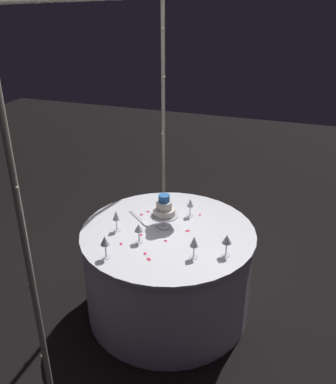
# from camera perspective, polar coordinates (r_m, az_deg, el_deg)

# --- Properties ---
(ground_plane) EXTENTS (12.00, 12.00, 0.00)m
(ground_plane) POSITION_cam_1_polar(r_m,az_deg,el_deg) (3.61, 0.00, -15.64)
(ground_plane) COLOR black
(decorative_arch) EXTENTS (2.19, 0.06, 2.38)m
(decorative_arch) POSITION_cam_1_polar(r_m,az_deg,el_deg) (2.99, -7.77, 9.35)
(decorative_arch) COLOR #B7B29E
(decorative_arch) RESTS_ON ground
(main_table) EXTENTS (1.34, 1.34, 0.75)m
(main_table) POSITION_cam_1_polar(r_m,az_deg,el_deg) (3.37, 0.00, -10.84)
(main_table) COLOR white
(main_table) RESTS_ON ground
(tiered_cake) EXTENTS (0.22, 0.22, 0.27)m
(tiered_cake) POSITION_cam_1_polar(r_m,az_deg,el_deg) (3.14, -0.54, -2.41)
(tiered_cake) COLOR silver
(tiered_cake) RESTS_ON main_table
(wine_glass_0) EXTENTS (0.06, 0.06, 0.15)m
(wine_glass_0) POSITION_cam_1_polar(r_m,az_deg,el_deg) (2.98, -4.07, -5.06)
(wine_glass_0) COLOR silver
(wine_glass_0) RESTS_ON main_table
(wine_glass_1) EXTENTS (0.06, 0.06, 0.15)m
(wine_glass_1) POSITION_cam_1_polar(r_m,az_deg,el_deg) (3.32, 3.09, -1.66)
(wine_glass_1) COLOR silver
(wine_glass_1) RESTS_ON main_table
(wine_glass_2) EXTENTS (0.06, 0.06, 0.17)m
(wine_glass_2) POSITION_cam_1_polar(r_m,az_deg,el_deg) (2.80, 3.63, -6.97)
(wine_glass_2) COLOR silver
(wine_glass_2) RESTS_ON main_table
(wine_glass_3) EXTENTS (0.06, 0.06, 0.17)m
(wine_glass_3) POSITION_cam_1_polar(r_m,az_deg,el_deg) (3.13, -7.17, -3.40)
(wine_glass_3) COLOR silver
(wine_glass_3) RESTS_ON main_table
(wine_glass_4) EXTENTS (0.07, 0.07, 0.17)m
(wine_glass_4) POSITION_cam_1_polar(r_m,az_deg,el_deg) (2.83, -8.70, -6.79)
(wine_glass_4) COLOR silver
(wine_glass_4) RESTS_ON main_table
(wine_glass_5) EXTENTS (0.07, 0.07, 0.17)m
(wine_glass_5) POSITION_cam_1_polar(r_m,az_deg,el_deg) (2.85, 8.13, -6.56)
(wine_glass_5) COLOR silver
(wine_glass_5) RESTS_ON main_table
(cake_knife) EXTENTS (0.21, 0.24, 0.01)m
(cake_knife) POSITION_cam_1_polar(r_m,az_deg,el_deg) (3.31, -3.97, -3.79)
(cake_knife) COLOR silver
(cake_knife) RESTS_ON main_table
(rose_petal_0) EXTENTS (0.03, 0.02, 0.00)m
(rose_petal_0) POSITION_cam_1_polar(r_m,az_deg,el_deg) (3.11, -3.75, -5.93)
(rose_petal_0) COLOR #E02D47
(rose_petal_0) RESTS_ON main_table
(rose_petal_1) EXTENTS (0.02, 0.03, 0.00)m
(rose_petal_1) POSITION_cam_1_polar(r_m,az_deg,el_deg) (3.20, -3.79, -5.02)
(rose_petal_1) COLOR #E02D47
(rose_petal_1) RESTS_ON main_table
(rose_petal_2) EXTENTS (0.03, 0.04, 0.00)m
(rose_petal_2) POSITION_cam_1_polar(r_m,az_deg,el_deg) (3.04, -0.32, -6.74)
(rose_petal_2) COLOR #E02D47
(rose_petal_2) RESTS_ON main_table
(rose_petal_3) EXTENTS (0.04, 0.05, 0.00)m
(rose_petal_3) POSITION_cam_1_polar(r_m,az_deg,el_deg) (3.16, 2.74, -5.36)
(rose_petal_3) COLOR #E02D47
(rose_petal_3) RESTS_ON main_table
(rose_petal_4) EXTENTS (0.04, 0.04, 0.00)m
(rose_petal_4) POSITION_cam_1_polar(r_m,az_deg,el_deg) (3.39, -3.68, -3.12)
(rose_petal_4) COLOR #E02D47
(rose_petal_4) RESTS_ON main_table
(rose_petal_5) EXTENTS (0.03, 0.02, 0.00)m
(rose_petal_5) POSITION_cam_1_polar(r_m,az_deg,el_deg) (3.39, 4.44, -3.14)
(rose_petal_5) COLOR #E02D47
(rose_petal_5) RESTS_ON main_table
(rose_petal_6) EXTENTS (0.04, 0.03, 0.00)m
(rose_petal_6) POSITION_cam_1_polar(r_m,az_deg,el_deg) (3.03, -6.50, -7.11)
(rose_petal_6) COLOR #E02D47
(rose_petal_6) RESTS_ON main_table
(rose_petal_7) EXTENTS (0.03, 0.03, 0.00)m
(rose_petal_7) POSITION_cam_1_polar(r_m,az_deg,el_deg) (3.43, -2.78, -2.71)
(rose_petal_7) COLOR #E02D47
(rose_petal_7) RESTS_ON main_table
(rose_petal_8) EXTENTS (0.04, 0.03, 0.00)m
(rose_petal_8) POSITION_cam_1_polar(r_m,az_deg,el_deg) (2.91, -3.19, -8.49)
(rose_petal_8) COLOR #E02D47
(rose_petal_8) RESTS_ON main_table
(rose_petal_9) EXTENTS (0.05, 0.05, 0.00)m
(rose_petal_9) POSITION_cam_1_polar(r_m,az_deg,el_deg) (2.85, -2.75, -9.22)
(rose_petal_9) COLOR #E02D47
(rose_petal_9) RESTS_ON main_table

